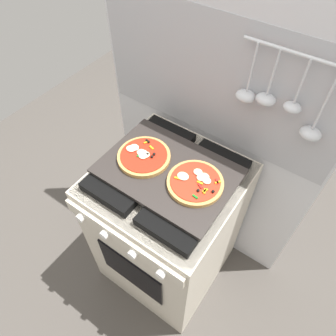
{
  "coord_description": "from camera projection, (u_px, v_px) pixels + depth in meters",
  "views": [
    {
      "loc": [
        0.46,
        -0.65,
        1.89
      ],
      "look_at": [
        0.0,
        0.0,
        0.93
      ],
      "focal_mm": 33.01,
      "sensor_mm": 36.0,
      "label": 1
    }
  ],
  "objects": [
    {
      "name": "ground_plane",
      "position": [
        168.0,
        261.0,
        1.96
      ],
      "size": [
        4.0,
        4.0,
        0.0
      ],
      "primitive_type": "plane",
      "color": "#4C4742"
    },
    {
      "name": "baking_tray",
      "position": [
        168.0,
        171.0,
        1.26
      ],
      "size": [
        0.54,
        0.38,
        0.02
      ],
      "primitive_type": "cube",
      "color": "#2D2826",
      "rests_on": "stove"
    },
    {
      "name": "pizza_left",
      "position": [
        144.0,
        156.0,
        1.29
      ],
      "size": [
        0.22,
        0.22,
        0.03
      ],
      "color": "tan",
      "rests_on": "baking_tray"
    },
    {
      "name": "pizza_right",
      "position": [
        195.0,
        182.0,
        1.2
      ],
      "size": [
        0.22,
        0.22,
        0.03
      ],
      "color": "tan",
      "rests_on": "baking_tray"
    },
    {
      "name": "stove",
      "position": [
        168.0,
        226.0,
        1.61
      ],
      "size": [
        0.6,
        0.64,
        0.9
      ],
      "color": "beige",
      "rests_on": "ground_plane"
    },
    {
      "name": "kitchen_backsplash",
      "position": [
        207.0,
        143.0,
        1.52
      ],
      "size": [
        1.1,
        0.09,
        1.55
      ],
      "color": "silver",
      "rests_on": "ground_plane"
    }
  ]
}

